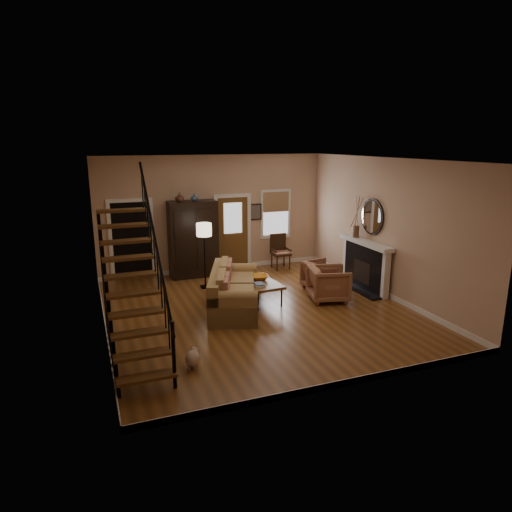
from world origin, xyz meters
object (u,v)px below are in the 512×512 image
object	(u,v)px
sofa	(234,290)
floor_lamp	(205,256)
armchair_left	(329,284)
armchair_right	(321,275)
side_chair	(281,252)
coffee_table	(259,291)
armoire	(193,239)

from	to	relation	value
sofa	floor_lamp	xyz separation A→B (m)	(-0.22, 1.71, 0.40)
armchair_left	armchair_right	size ratio (longest dim) A/B	1.11
floor_lamp	armchair_right	bearing A→B (deg)	-23.51
side_chair	floor_lamp	bearing A→B (deg)	-159.73
sofa	coffee_table	bearing A→B (deg)	40.64
armchair_left	side_chair	size ratio (longest dim) A/B	0.87
sofa	side_chair	bearing A→B (deg)	69.38
armchair_right	floor_lamp	world-z (taller)	floor_lamp
armoire	side_chair	xyz separation A→B (m)	(2.55, -0.20, -0.54)
side_chair	armchair_right	bearing A→B (deg)	-84.97
sofa	armchair_right	world-z (taller)	sofa
sofa	side_chair	xyz separation A→B (m)	(2.30, 2.64, 0.07)
floor_lamp	coffee_table	bearing A→B (deg)	-57.82
armchair_left	armchair_right	distance (m)	0.83
sofa	floor_lamp	bearing A→B (deg)	117.90
floor_lamp	sofa	bearing A→B (deg)	-82.52
sofa	armoire	bearing A→B (deg)	115.45
coffee_table	armchair_right	world-z (taller)	armchair_right
armchair_left	armchair_right	world-z (taller)	armchair_left
armoire	floor_lamp	distance (m)	1.15
armoire	sofa	bearing A→B (deg)	-84.97
armoire	sofa	distance (m)	2.92
armchair_right	side_chair	size ratio (longest dim) A/B	0.78
sofa	floor_lamp	world-z (taller)	floor_lamp
armchair_left	floor_lamp	size ratio (longest dim) A/B	0.53
coffee_table	side_chair	distance (m)	2.89
sofa	coffee_table	world-z (taller)	sofa
sofa	armchair_right	distance (m)	2.54
coffee_table	armchair_right	size ratio (longest dim) A/B	1.59
coffee_table	armchair_right	xyz separation A→B (m)	(1.79, 0.28, 0.12)
coffee_table	armchair_left	distance (m)	1.65
sofa	armchair_right	xyz separation A→B (m)	(2.49, 0.53, -0.07)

